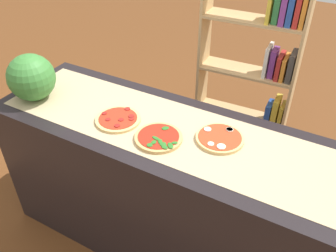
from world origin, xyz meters
TOP-DOWN VIEW (x-y plane):
  - ground_plane at (0.00, 0.00)m, footprint 12.00×12.00m
  - counter at (0.00, 0.00)m, footprint 2.08×0.68m
  - parchment_paper at (0.00, 0.00)m, footprint 1.96×0.51m
  - pizza_pepperoni_0 at (-0.28, -0.07)m, footprint 0.25×0.25m
  - pizza_spinach_1 at (0.00, -0.10)m, footprint 0.25×0.25m
  - pizza_mozzarella_2 at (0.28, 0.05)m, footprint 0.25×0.25m
  - watermelon at (-0.86, -0.11)m, footprint 0.28×0.28m
  - bookshelf at (0.18, 1.10)m, footprint 0.75×0.26m

SIDE VIEW (x-z plane):
  - ground_plane at x=0.00m, z-range 0.00..0.00m
  - counter at x=0.00m, z-range 0.00..0.95m
  - bookshelf at x=0.18m, z-range 0.02..1.65m
  - parchment_paper at x=0.00m, z-range 0.95..0.96m
  - pizza_pepperoni_0 at x=-0.28m, z-range 0.95..0.98m
  - pizza_mozzarella_2 at x=0.28m, z-range 0.95..0.98m
  - pizza_spinach_1 at x=0.00m, z-range 0.95..0.98m
  - watermelon at x=-0.86m, z-range 0.95..1.23m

